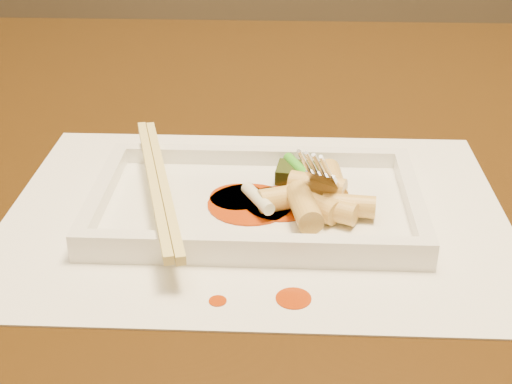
{
  "coord_description": "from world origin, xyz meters",
  "views": [
    {
      "loc": [
        0.1,
        -0.64,
        1.04
      ],
      "look_at": [
        0.08,
        -0.15,
        0.77
      ],
      "focal_mm": 50.0,
      "sensor_mm": 36.0,
      "label": 1
    }
  ],
  "objects_px": {
    "placemat": "(256,212)",
    "chopstick_a": "(153,182)",
    "table": "(189,226)",
    "fork": "(348,110)",
    "plate_base": "(256,207)"
  },
  "relations": [
    {
      "from": "plate_base",
      "to": "fork",
      "type": "xyz_separation_m",
      "value": [
        0.07,
        0.02,
        0.08
      ]
    },
    {
      "from": "table",
      "to": "placemat",
      "type": "height_order",
      "value": "placemat"
    },
    {
      "from": "plate_base",
      "to": "fork",
      "type": "distance_m",
      "value": 0.11
    },
    {
      "from": "placemat",
      "to": "chopstick_a",
      "type": "bearing_deg",
      "value": 180.0
    },
    {
      "from": "table",
      "to": "fork",
      "type": "height_order",
      "value": "fork"
    },
    {
      "from": "table",
      "to": "placemat",
      "type": "xyz_separation_m",
      "value": [
        0.08,
        -0.15,
        0.1
      ]
    },
    {
      "from": "chopstick_a",
      "to": "fork",
      "type": "relative_size",
      "value": 1.65
    },
    {
      "from": "fork",
      "to": "table",
      "type": "bearing_deg",
      "value": 139.24
    },
    {
      "from": "chopstick_a",
      "to": "fork",
      "type": "distance_m",
      "value": 0.16
    },
    {
      "from": "plate_base",
      "to": "chopstick_a",
      "type": "bearing_deg",
      "value": 180.0
    },
    {
      "from": "table",
      "to": "plate_base",
      "type": "height_order",
      "value": "plate_base"
    },
    {
      "from": "table",
      "to": "plate_base",
      "type": "xyz_separation_m",
      "value": [
        0.08,
        -0.15,
        0.11
      ]
    },
    {
      "from": "plate_base",
      "to": "chopstick_a",
      "type": "xyz_separation_m",
      "value": [
        -0.08,
        0.0,
        0.02
      ]
    },
    {
      "from": "placemat",
      "to": "chopstick_a",
      "type": "relative_size",
      "value": 1.73
    },
    {
      "from": "plate_base",
      "to": "fork",
      "type": "relative_size",
      "value": 1.86
    }
  ]
}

